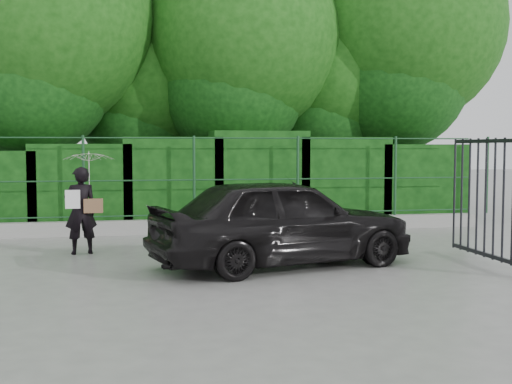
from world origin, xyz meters
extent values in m
plane|color=gray|center=(0.00, 0.00, 0.00)|extent=(80.00, 80.00, 0.00)
cube|color=#9E9E99|center=(0.00, 4.50, 0.15)|extent=(14.00, 0.25, 0.30)
cylinder|color=#1A4423|center=(-1.90, 4.50, 1.20)|extent=(0.06, 0.06, 1.80)
cylinder|color=#1A4423|center=(0.40, 4.50, 1.20)|extent=(0.06, 0.06, 1.80)
cylinder|color=#1A4423|center=(2.70, 4.50, 1.20)|extent=(0.06, 0.06, 1.80)
cylinder|color=#1A4423|center=(5.00, 4.50, 1.20)|extent=(0.06, 0.06, 1.80)
cylinder|color=#1A4423|center=(7.30, 4.50, 1.20)|extent=(0.06, 0.06, 1.80)
cylinder|color=#1A4423|center=(0.00, 4.50, 0.40)|extent=(13.60, 0.03, 0.03)
cylinder|color=#1A4423|center=(0.00, 4.50, 1.15)|extent=(13.60, 0.03, 0.03)
cylinder|color=#1A4423|center=(0.00, 4.50, 2.05)|extent=(13.60, 0.03, 0.03)
cube|color=black|center=(-2.00, 5.50, 0.96)|extent=(2.20, 1.20, 1.93)
cube|color=black|center=(0.00, 5.50, 1.04)|extent=(2.20, 1.20, 2.08)
cube|color=black|center=(2.00, 5.50, 1.11)|extent=(2.20, 1.20, 2.23)
cube|color=black|center=(4.00, 5.50, 1.04)|extent=(2.20, 1.20, 2.09)
cube|color=black|center=(6.00, 5.50, 0.96)|extent=(2.20, 1.20, 1.92)
cylinder|color=black|center=(-3.00, 7.20, 2.25)|extent=(0.36, 0.36, 4.50)
sphere|color=#14470F|center=(-3.00, 7.20, 4.95)|extent=(5.40, 5.40, 5.40)
cylinder|color=black|center=(-0.50, 8.50, 1.62)|extent=(0.36, 0.36, 3.25)
sphere|color=#14470F|center=(-0.50, 8.50, 3.58)|extent=(3.90, 3.90, 3.90)
cylinder|color=black|center=(2.00, 7.50, 2.12)|extent=(0.36, 0.36, 4.25)
sphere|color=#14470F|center=(2.00, 7.50, 4.68)|extent=(5.10, 5.10, 5.10)
cylinder|color=black|center=(4.50, 8.20, 1.75)|extent=(0.36, 0.36, 3.50)
sphere|color=#14470F|center=(4.50, 8.20, 3.85)|extent=(4.20, 4.20, 4.20)
cylinder|color=black|center=(6.50, 7.80, 2.38)|extent=(0.36, 0.36, 4.75)
sphere|color=#14470F|center=(6.50, 7.80, 5.23)|extent=(5.70, 5.70, 5.70)
cube|color=black|center=(4.60, -0.05, 0.15)|extent=(0.05, 2.00, 0.06)
cube|color=black|center=(4.60, -0.05, 1.95)|extent=(0.05, 2.00, 0.06)
cylinder|color=black|center=(4.60, -0.50, 1.05)|extent=(0.04, 0.04, 1.90)
cylinder|color=black|center=(4.60, -0.25, 1.05)|extent=(0.04, 0.04, 1.90)
cylinder|color=black|center=(4.60, 0.00, 1.05)|extent=(0.04, 0.04, 1.90)
cylinder|color=black|center=(4.60, 0.25, 1.05)|extent=(0.04, 0.04, 1.90)
cylinder|color=black|center=(4.60, 0.50, 1.05)|extent=(0.04, 0.04, 1.90)
cylinder|color=black|center=(4.60, 0.75, 1.05)|extent=(0.04, 0.04, 1.90)
cylinder|color=black|center=(4.60, 1.00, 1.05)|extent=(0.04, 0.04, 1.90)
imported|color=black|center=(-1.79, 2.16, 0.76)|extent=(0.62, 0.48, 1.52)
imported|color=silver|center=(-1.64, 2.21, 1.40)|extent=(0.85, 0.87, 0.78)
cube|color=brown|center=(-1.57, 2.08, 0.84)|extent=(0.32, 0.15, 0.24)
cube|color=white|center=(-1.91, 2.04, 0.96)|extent=(0.25, 0.02, 0.32)
imported|color=black|center=(1.38, 0.40, 0.71)|extent=(4.43, 2.66, 1.41)
camera|label=1|loc=(-0.90, -9.26, 1.85)|focal=45.00mm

